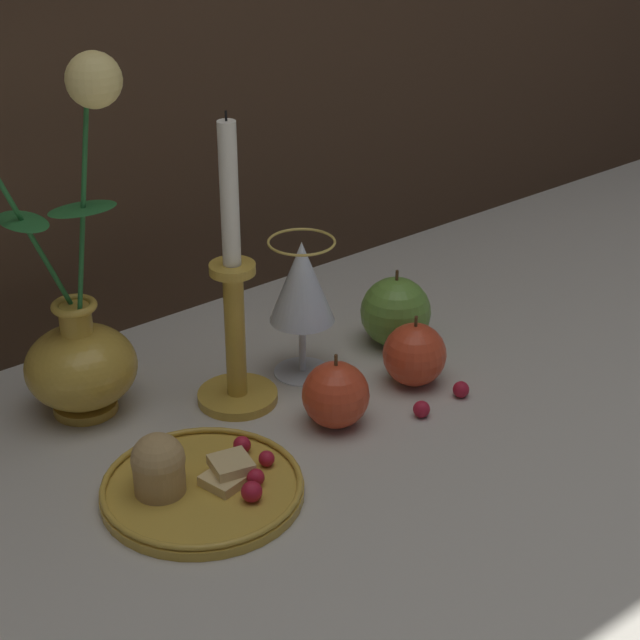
{
  "coord_description": "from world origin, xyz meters",
  "views": [
    {
      "loc": [
        -0.57,
        -0.76,
        0.61
      ],
      "look_at": [
        0.05,
        0.01,
        0.1
      ],
      "focal_mm": 60.0,
      "sensor_mm": 36.0,
      "label": 1
    }
  ],
  "objects_px": {
    "plate_with_pastries": "(194,482)",
    "apple_at_table_edge": "(336,395)",
    "vase": "(74,322)",
    "wine_glass": "(302,287)",
    "apple_near_glass": "(414,355)",
    "candlestick": "(234,318)",
    "apple_beside_vase": "(396,312)"
  },
  "relations": [
    {
      "from": "apple_beside_vase",
      "to": "wine_glass",
      "type": "bearing_deg",
      "value": 173.9
    },
    {
      "from": "wine_glass",
      "to": "apple_near_glass",
      "type": "relative_size",
      "value": 1.96
    },
    {
      "from": "plate_with_pastries",
      "to": "apple_beside_vase",
      "type": "height_order",
      "value": "apple_beside_vase"
    },
    {
      "from": "apple_at_table_edge",
      "to": "plate_with_pastries",
      "type": "bearing_deg",
      "value": -175.75
    },
    {
      "from": "apple_beside_vase",
      "to": "candlestick",
      "type": "bearing_deg",
      "value": 177.41
    },
    {
      "from": "wine_glass",
      "to": "candlestick",
      "type": "xyz_separation_m",
      "value": [
        -0.09,
        -0.0,
        -0.01
      ]
    },
    {
      "from": "plate_with_pastries",
      "to": "apple_near_glass",
      "type": "height_order",
      "value": "apple_near_glass"
    },
    {
      "from": "vase",
      "to": "wine_glass",
      "type": "xyz_separation_m",
      "value": [
        0.23,
        -0.08,
        0.0
      ]
    },
    {
      "from": "vase",
      "to": "wine_glass",
      "type": "relative_size",
      "value": 2.33
    },
    {
      "from": "vase",
      "to": "plate_with_pastries",
      "type": "distance_m",
      "value": 0.22
    },
    {
      "from": "apple_near_glass",
      "to": "apple_beside_vase",
      "type": "bearing_deg",
      "value": 60.91
    },
    {
      "from": "apple_beside_vase",
      "to": "apple_at_table_edge",
      "type": "distance_m",
      "value": 0.19
    },
    {
      "from": "apple_beside_vase",
      "to": "apple_near_glass",
      "type": "relative_size",
      "value": 1.15
    },
    {
      "from": "apple_beside_vase",
      "to": "apple_at_table_edge",
      "type": "height_order",
      "value": "apple_beside_vase"
    },
    {
      "from": "candlestick",
      "to": "apple_beside_vase",
      "type": "height_order",
      "value": "candlestick"
    },
    {
      "from": "wine_glass",
      "to": "apple_at_table_edge",
      "type": "bearing_deg",
      "value": -110.01
    },
    {
      "from": "vase",
      "to": "wine_glass",
      "type": "height_order",
      "value": "vase"
    },
    {
      "from": "candlestick",
      "to": "apple_at_table_edge",
      "type": "height_order",
      "value": "candlestick"
    },
    {
      "from": "vase",
      "to": "apple_near_glass",
      "type": "xyz_separation_m",
      "value": [
        0.31,
        -0.18,
        -0.07
      ]
    },
    {
      "from": "vase",
      "to": "apple_beside_vase",
      "type": "distance_m",
      "value": 0.38
    },
    {
      "from": "plate_with_pastries",
      "to": "apple_at_table_edge",
      "type": "height_order",
      "value": "apple_at_table_edge"
    },
    {
      "from": "vase",
      "to": "apple_at_table_edge",
      "type": "relative_size",
      "value": 4.59
    },
    {
      "from": "plate_with_pastries",
      "to": "apple_beside_vase",
      "type": "distance_m",
      "value": 0.37
    },
    {
      "from": "plate_with_pastries",
      "to": "candlestick",
      "type": "distance_m",
      "value": 0.19
    },
    {
      "from": "vase",
      "to": "plate_with_pastries",
      "type": "height_order",
      "value": "vase"
    },
    {
      "from": "candlestick",
      "to": "apple_at_table_edge",
      "type": "bearing_deg",
      "value": -62.29
    },
    {
      "from": "candlestick",
      "to": "apple_near_glass",
      "type": "relative_size",
      "value": 3.88
    },
    {
      "from": "candlestick",
      "to": "apple_beside_vase",
      "type": "distance_m",
      "value": 0.23
    },
    {
      "from": "plate_with_pastries",
      "to": "apple_at_table_edge",
      "type": "relative_size",
      "value": 2.33
    },
    {
      "from": "plate_with_pastries",
      "to": "apple_at_table_edge",
      "type": "distance_m",
      "value": 0.18
    },
    {
      "from": "apple_beside_vase",
      "to": "apple_at_table_edge",
      "type": "relative_size",
      "value": 1.16
    },
    {
      "from": "apple_near_glass",
      "to": "candlestick",
      "type": "bearing_deg",
      "value": 152.66
    }
  ]
}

